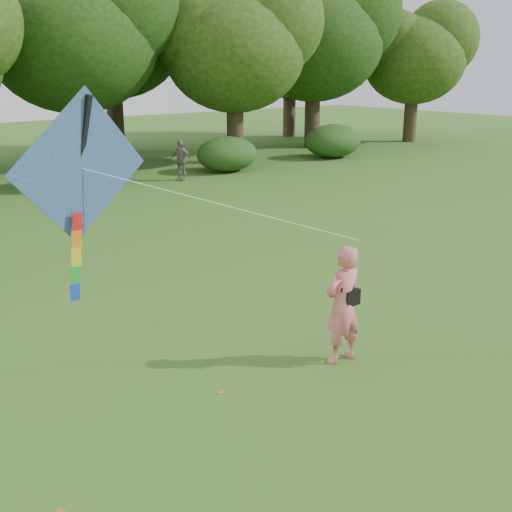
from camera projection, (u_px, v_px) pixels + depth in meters
ground at (349, 370)px, 10.27m from camera, size 100.00×100.00×0.00m
man_kite_flyer at (343, 305)px, 10.33m from camera, size 0.72×0.47×1.96m
bystander_right at (181, 160)px, 26.82m from camera, size 0.82×1.07×1.69m
crossbody_bag at (350, 296)px, 10.34m from camera, size 0.43×0.20×0.74m
flying_kite at (81, 172)px, 8.93m from camera, size 4.87×2.13×3.04m
fallen_leaves at (195, 280)px, 14.53m from camera, size 10.59×11.86×0.01m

